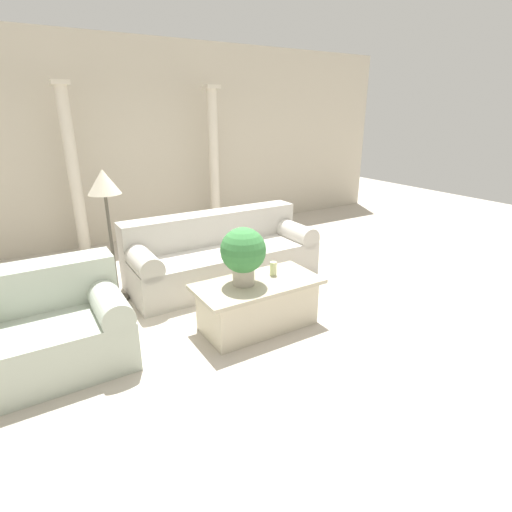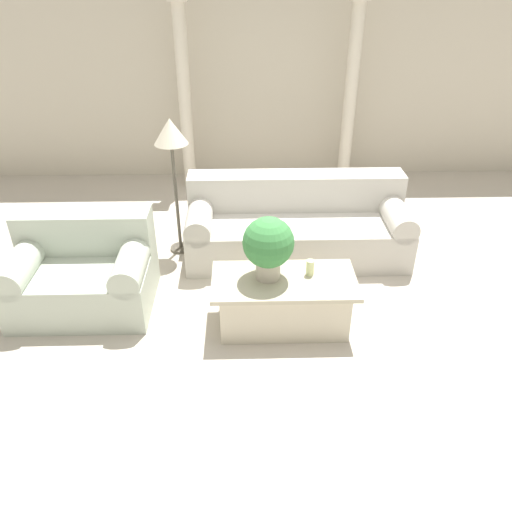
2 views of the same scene
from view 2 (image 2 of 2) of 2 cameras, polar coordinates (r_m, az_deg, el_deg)
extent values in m
plane|color=#BCB2A3|center=(4.99, 3.91, -4.95)|extent=(16.00, 16.00, 0.00)
cube|color=beige|center=(7.45, 2.05, 20.98)|extent=(10.00, 0.06, 3.20)
cube|color=#B7B2A8|center=(5.59, 4.66, 2.16)|extent=(2.41, 0.94, 0.46)
cube|color=#B7B2A8|center=(5.67, 4.55, 7.46)|extent=(2.41, 0.33, 0.40)
cylinder|color=#B7B2A8|center=(5.45, -6.44, 4.66)|extent=(0.28, 0.94, 0.28)
cylinder|color=#B7B2A8|center=(5.67, 15.57, 4.78)|extent=(0.28, 0.94, 0.28)
cube|color=#B0B9A8|center=(5.05, -19.01, -3.16)|extent=(1.28, 0.94, 0.46)
cube|color=#B0B9A8|center=(5.09, -18.97, 2.78)|extent=(1.28, 0.33, 0.40)
cylinder|color=#B0B9A8|center=(5.08, -24.94, -0.45)|extent=(0.28, 0.94, 0.28)
cylinder|color=#B0B9A8|center=(4.77, -13.88, -0.30)|extent=(0.28, 0.94, 0.28)
cube|color=beige|center=(4.55, 3.14, -5.45)|extent=(1.13, 0.56, 0.46)
cube|color=#B3A98F|center=(4.40, 3.24, -2.88)|extent=(1.28, 0.64, 0.04)
cylinder|color=#B2A893|center=(4.37, 1.38, -1.53)|extent=(0.22, 0.22, 0.16)
sphere|color=#387A3D|center=(4.23, 1.42, 1.56)|extent=(0.45, 0.45, 0.45)
cylinder|color=beige|center=(4.43, 6.20, -1.32)|extent=(0.07, 0.07, 0.15)
cylinder|color=#4C473D|center=(5.85, -8.57, 0.91)|extent=(0.24, 0.24, 0.03)
cylinder|color=#4C473D|center=(5.56, -9.08, 6.52)|extent=(0.04, 0.04, 1.23)
cone|color=beige|center=(5.29, -9.77, 13.88)|extent=(0.35, 0.35, 0.26)
cylinder|color=beige|center=(7.13, -8.13, 17.08)|extent=(0.17, 0.17, 2.44)
cylinder|color=beige|center=(7.24, 10.69, 17.09)|extent=(0.17, 0.17, 2.44)
camera|label=1|loc=(1.86, -62.15, -14.65)|focal=28.00mm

